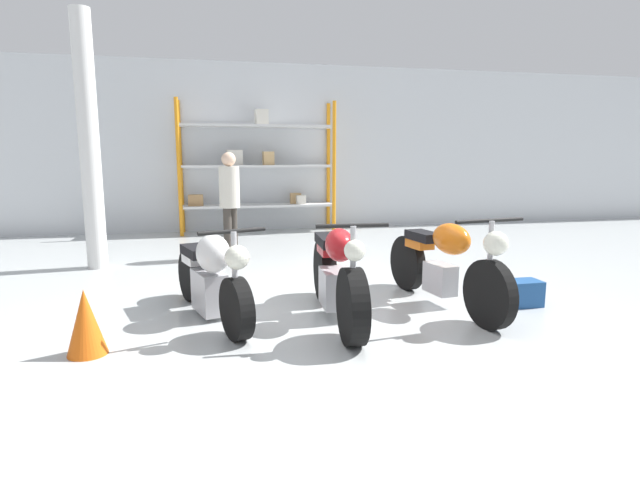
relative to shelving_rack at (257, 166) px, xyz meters
The scene contains 10 objects.
ground_plane 6.05m from the shelving_rack, 88.03° to the right, with size 30.00×30.00×0.00m, color #B2B7B7.
back_wall 0.56m from the shelving_rack, 61.27° to the left, with size 30.00×0.08×3.60m.
shelving_rack is the anchor object (origin of this frame).
support_pillar 4.07m from the shelving_rack, 130.18° to the right, with size 0.28×0.28×3.60m.
motorcycle_white 5.97m from the shelving_rack, 99.61° to the right, with size 0.88×1.95×0.98m.
motorcycle_red 6.18m from the shelving_rack, 87.75° to the right, with size 0.63×2.09×1.05m.
motorcycle_orange 6.22m from the shelving_rack, 76.21° to the right, with size 0.74×2.17×1.04m.
person_browsing 2.91m from the shelving_rack, 103.63° to the right, with size 0.44×0.44×1.68m.
toolbox 6.64m from the shelving_rack, 69.34° to the right, with size 0.44×0.26×0.28m.
traffic_cone 6.95m from the shelving_rack, 106.82° to the right, with size 0.32×0.32×0.55m.
Camera 1 is at (-1.14, -4.89, 1.60)m, focal length 28.00 mm.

